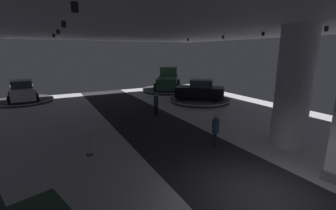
{
  "coord_description": "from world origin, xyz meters",
  "views": [
    {
      "loc": [
        -5.51,
        -3.97,
        4.39
      ],
      "look_at": [
        0.55,
        7.2,
        1.4
      ],
      "focal_mm": 24.47,
      "sensor_mm": 36.0,
      "label": 1
    }
  ],
  "objects": [
    {
      "name": "display_platform_far_right",
      "position": [
        6.54,
        12.31,
        0.15
      ],
      "size": [
        5.38,
        5.38,
        0.26
      ],
      "color": "#333338",
      "rests_on": "ground"
    },
    {
      "name": "display_platform_deep_right",
      "position": [
        6.64,
        18.48,
        0.16
      ],
      "size": [
        5.68,
        5.68,
        0.29
      ],
      "color": "#333338",
      "rests_on": "ground"
    },
    {
      "name": "visitor_walking_far",
      "position": [
        1.16,
        3.74,
        0.91
      ],
      "size": [
        0.32,
        0.32,
        1.59
      ],
      "color": "black",
      "rests_on": "ground"
    },
    {
      "name": "pickup_truck_deep_right",
      "position": [
        6.81,
        18.75,
        1.22
      ],
      "size": [
        4.66,
        5.6,
        2.3
      ],
      "color": "#2D5638",
      "rests_on": "display_platform_deep_right"
    },
    {
      "name": "display_car_deep_left",
      "position": [
        -7.31,
        19.53,
        1.0
      ],
      "size": [
        2.49,
        4.34,
        1.71
      ],
      "color": "silver",
      "rests_on": "display_platform_deep_left"
    },
    {
      "name": "visitor_walking_near",
      "position": [
        1.12,
        10.0,
        0.91
      ],
      "size": [
        0.32,
        0.32,
        1.59
      ],
      "color": "black",
      "rests_on": "ground"
    },
    {
      "name": "display_platform_deep_left",
      "position": [
        -7.3,
        19.5,
        0.13
      ],
      "size": [
        4.8,
        4.8,
        0.24
      ],
      "color": "#333338",
      "rests_on": "ground"
    },
    {
      "name": "display_car_far_right",
      "position": [
        6.56,
        12.29,
        1.03
      ],
      "size": [
        4.32,
        4.15,
        1.71
      ],
      "color": "black",
      "rests_on": "display_platform_far_right"
    },
    {
      "name": "ceiling_with_spotlights",
      "position": [
        0.0,
        -0.0,
        5.55
      ],
      "size": [
        24.0,
        44.0,
        0.39
      ],
      "color": "silver"
    },
    {
      "name": "stanchion_c",
      "position": [
        -4.14,
        5.7,
        0.37
      ],
      "size": [
        0.28,
        0.28,
        1.01
      ],
      "color": "#333338",
      "rests_on": "ground"
    },
    {
      "name": "column_right",
      "position": [
        4.4,
        2.35,
        2.75
      ],
      "size": [
        1.53,
        1.53,
        5.5
      ],
      "color": "silver",
      "rests_on": "ground"
    },
    {
      "name": "ground",
      "position": [
        0.0,
        0.0,
        -0.02
      ],
      "size": [
        24.0,
        44.0,
        0.06
      ],
      "color": "#B2B2B7"
    }
  ]
}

